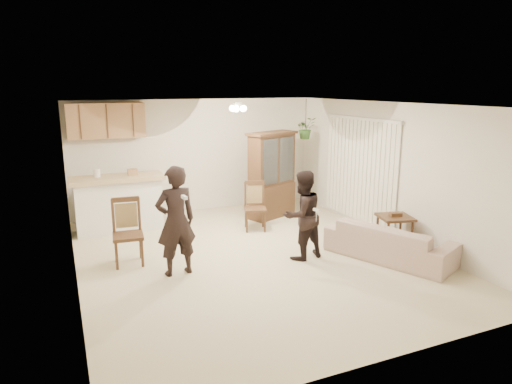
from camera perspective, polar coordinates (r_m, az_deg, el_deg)
name	(u,v)px	position (r m, az deg, el deg)	size (l,w,h in m)	color
floor	(254,257)	(7.68, -0.30, -8.09)	(6.50, 6.50, 0.00)	beige
ceiling	(253,104)	(7.17, -0.32, 10.89)	(5.50, 6.50, 0.02)	silver
wall_back	(197,156)	(10.34, -7.44, 4.52)	(5.50, 0.02, 2.50)	beige
wall_front	(385,248)	(4.63, 15.87, -6.74)	(5.50, 0.02, 2.50)	beige
wall_left	(70,200)	(6.76, -22.27, -0.96)	(0.02, 6.50, 2.50)	beige
wall_right	(391,171)	(8.76, 16.48, 2.53)	(0.02, 6.50, 2.50)	beige
breakfast_bar	(119,206)	(9.27, -16.77, -1.68)	(1.60, 0.55, 1.00)	white
bar_top	(117,178)	(9.15, -16.99, 1.66)	(1.75, 0.70, 0.08)	tan
upper_cabinets	(106,121)	(9.72, -18.22, 8.48)	(1.50, 0.34, 0.70)	brown
vertical_blinds	(359,171)	(9.45, 12.76, 2.57)	(0.06, 2.30, 2.10)	white
ceiling_fixture	(237,107)	(8.36, -2.34, 10.52)	(0.36, 0.36, 0.20)	beige
hanging_plant	(306,128)	(10.38, 6.21, 7.92)	(0.43, 0.37, 0.48)	#305C25
plant_cord	(306,114)	(10.36, 6.26, 9.71)	(0.01, 0.01, 0.65)	black
sofa	(390,237)	(7.79, 16.38, -5.48)	(1.87, 0.73, 0.73)	#C0B59E
adult	(176,217)	(6.83, -10.02, -3.06)	(0.66, 0.43, 1.80)	black
child	(302,219)	(7.45, 5.79, -3.35)	(0.66, 0.51, 1.35)	black
china_hutch	(272,175)	(9.77, 1.98, 2.08)	(1.25, 0.85, 1.84)	#392514
side_table	(394,232)	(8.29, 16.89, -4.80)	(0.66, 0.66, 0.66)	#392514
chair_bar	(129,246)	(7.57, -15.63, -6.53)	(0.51, 0.51, 1.05)	#392514
chair_hutch_left	(255,217)	(8.99, -0.11, -3.09)	(0.53, 0.53, 0.95)	#392514
chair_hutch_right	(274,192)	(10.86, 2.32, 0.04)	(0.54, 0.54, 1.14)	#392514
controller_adult	(184,197)	(6.38, -8.96, -0.66)	(0.04, 0.14, 0.04)	white
controller_child	(317,210)	(7.14, 7.57, -2.25)	(0.04, 0.13, 0.04)	white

